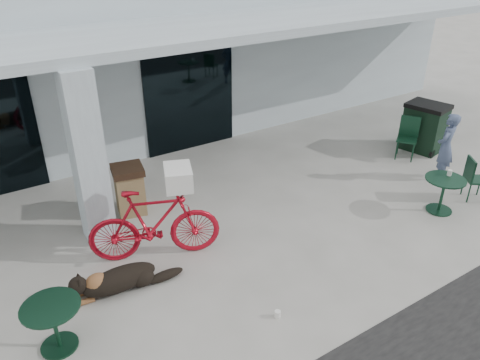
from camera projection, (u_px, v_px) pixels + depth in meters
ground at (237, 276)px, 7.62m from camera, size 80.00×80.00×0.00m
building at (71, 43)px, 12.87m from camera, size 22.00×7.00×4.50m
storefront_glass_right at (190, 97)px, 11.54m from camera, size 2.40×0.06×2.70m
column at (88, 160)px, 7.88m from camera, size 0.50×0.50×3.12m
overhang at (134, 37)px, 8.78m from camera, size 22.00×2.80×0.18m
bicycle at (154, 224)px, 7.78m from camera, size 2.27×1.37×1.32m
laundry_basket at (178, 177)px, 7.47m from camera, size 0.61×0.69×0.34m
dog at (120, 278)px, 7.23m from camera, size 1.38×0.60×0.45m
cup_near_dog at (278, 314)px, 6.78m from camera, size 0.11×0.11×0.11m
cafe_table_near at (55, 327)px, 6.16m from camera, size 0.86×0.86×0.72m
cafe_table_far at (442, 195)px, 9.23m from camera, size 0.95×0.95×0.72m
cafe_chair_far_a at (477, 179)px, 9.61m from camera, size 0.61×0.60×0.92m
cafe_chair_far_b at (407, 139)px, 11.34m from camera, size 0.68×0.67×1.02m
person at (446, 147)px, 10.29m from camera, size 0.64×0.51×1.54m
cup_on_table at (450, 173)px, 9.16m from camera, size 0.10×0.10×0.12m
trash_receptacle at (130, 190)px, 9.13m from camera, size 0.69×0.69×1.00m
wheeled_bin at (424, 127)px, 11.76m from camera, size 0.94×1.09×1.22m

